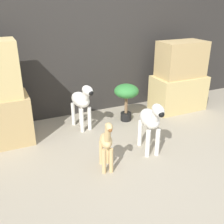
{
  "coord_description": "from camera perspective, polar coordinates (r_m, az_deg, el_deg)",
  "views": [
    {
      "loc": [
        -1.19,
        -1.79,
        1.55
      ],
      "look_at": [
        -0.02,
        0.77,
        0.34
      ],
      "focal_mm": 42.0,
      "sensor_mm": 36.0,
      "label": 1
    }
  ],
  "objects": [
    {
      "name": "rock_pillar_right",
      "position": [
        4.02,
        14.46,
        6.97
      ],
      "size": [
        0.77,
        0.45,
        1.01
      ],
      "color": "#D1B775",
      "rests_on": "ground_plane"
    },
    {
      "name": "zebra_right",
      "position": [
        2.78,
        8.46,
        -1.8
      ],
      "size": [
        0.24,
        0.49,
        0.62
      ],
      "color": "white",
      "rests_on": "ground_plane"
    },
    {
      "name": "giraffe_figurine",
      "position": [
        2.5,
        -1.22,
        -6.74
      ],
      "size": [
        0.17,
        0.35,
        0.57
      ],
      "color": "tan",
      "rests_on": "ground_plane"
    },
    {
      "name": "zebra_left",
      "position": [
        3.3,
        -6.58,
        2.44
      ],
      "size": [
        0.24,
        0.49,
        0.62
      ],
      "color": "white",
      "rests_on": "ground_plane"
    },
    {
      "name": "potted_palm_front",
      "position": [
        3.52,
        3.14,
        3.91
      ],
      "size": [
        0.33,
        0.33,
        0.52
      ],
      "color": "black",
      "rests_on": "ground_plane"
    },
    {
      "name": "wall_back",
      "position": [
        3.7,
        -5.92,
        16.21
      ],
      "size": [
        6.4,
        0.08,
        2.2
      ],
      "color": "#2D2B28",
      "rests_on": "ground_plane"
    },
    {
      "name": "ground_plane",
      "position": [
        2.65,
        7.48,
        -12.78
      ],
      "size": [
        14.0,
        14.0,
        0.0
      ],
      "primitive_type": "plane",
      "color": "#9E937F"
    }
  ]
}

